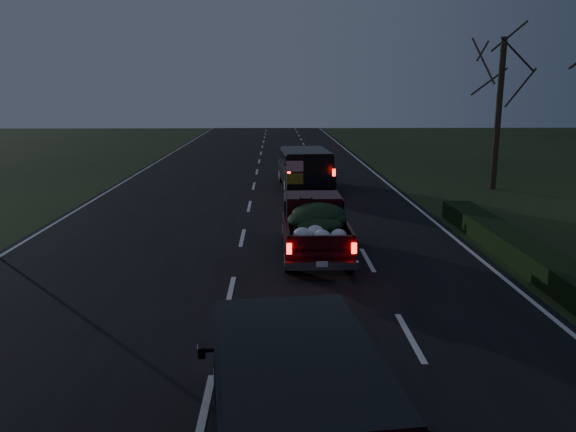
{
  "coord_description": "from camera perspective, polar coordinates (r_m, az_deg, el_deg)",
  "views": [
    {
      "loc": [
        1.05,
        -12.34,
        4.57
      ],
      "look_at": [
        1.4,
        2.38,
        1.3
      ],
      "focal_mm": 35.0,
      "sensor_mm": 36.0,
      "label": 1
    }
  ],
  "objects": [
    {
      "name": "hedge_row",
      "position": [
        17.3,
        21.7,
        -2.68
      ],
      "size": [
        1.0,
        10.0,
        0.6
      ],
      "primitive_type": "cube",
      "color": "black",
      "rests_on": "ground"
    },
    {
      "name": "road_asphalt",
      "position": [
        13.2,
        -5.88,
        -7.76
      ],
      "size": [
        14.0,
        120.0,
        0.02
      ],
      "primitive_type": "cube",
      "color": "black",
      "rests_on": "ground"
    },
    {
      "name": "pickup_truck",
      "position": [
        16.0,
        2.71,
        -0.76
      ],
      "size": [
        1.78,
        4.59,
        2.4
      ],
      "rotation": [
        0.0,
        0.0,
        0.0
      ],
      "color": "black",
      "rests_on": "ground"
    },
    {
      "name": "ground",
      "position": [
        13.2,
        -5.88,
        -7.8
      ],
      "size": [
        120.0,
        120.0,
        0.0
      ],
      "primitive_type": "plane",
      "color": "black",
      "rests_on": "ground"
    },
    {
      "name": "lead_suv",
      "position": [
        27.03,
        1.74,
        5.25
      ],
      "size": [
        2.53,
        5.41,
        1.52
      ],
      "rotation": [
        0.0,
        0.0,
        0.06
      ],
      "color": "black",
      "rests_on": "ground"
    },
    {
      "name": "rear_suv",
      "position": [
        7.09,
        0.85,
        -17.62
      ],
      "size": [
        2.53,
        4.84,
        1.34
      ],
      "rotation": [
        0.0,
        0.0,
        0.12
      ],
      "color": "black",
      "rests_on": "ground"
    },
    {
      "name": "bare_tree_far",
      "position": [
        28.34,
        20.86,
        13.07
      ],
      "size": [
        3.6,
        3.6,
        7.0
      ],
      "color": "black",
      "rests_on": "ground"
    }
  ]
}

